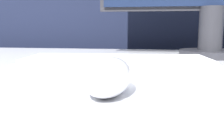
{
  "coord_description": "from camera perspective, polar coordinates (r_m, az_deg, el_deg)",
  "views": [
    {
      "loc": [
        0.02,
        -0.48,
        0.8
      ],
      "look_at": [
        -0.03,
        -0.14,
        0.74
      ],
      "focal_mm": 42.0,
      "sensor_mm": 36.0,
      "label": 1
    }
  ],
  "objects": [
    {
      "name": "computer_mouse_near",
      "position": [
        0.32,
        -0.9,
        -1.38
      ],
      "size": [
        0.06,
        0.11,
        0.05
      ],
      "rotation": [
        0.0,
        0.0,
        -0.04
      ],
      "color": "white",
      "rests_on": "desk"
    },
    {
      "name": "partition_panel",
      "position": [
        1.17,
        7.48,
        -2.31
      ],
      "size": [
        5.0,
        0.03,
        1.13
      ],
      "color": "black",
      "rests_on": "ground_plane"
    },
    {
      "name": "keyboard",
      "position": [
        0.54,
        1.01,
        1.55
      ],
      "size": [
        0.4,
        0.18,
        0.02
      ],
      "rotation": [
        0.0,
        0.0,
        0.08
      ],
      "color": "silver",
      "rests_on": "desk"
    }
  ]
}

